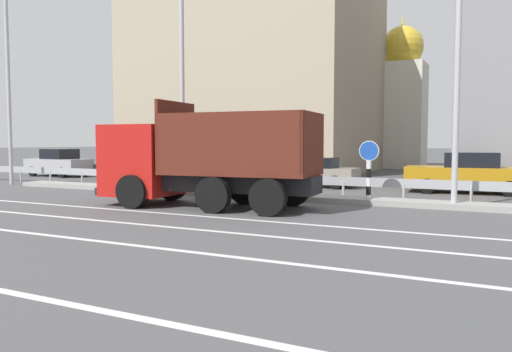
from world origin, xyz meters
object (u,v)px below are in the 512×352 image
at_px(street_lamp_1, 179,70).
at_px(parked_car_4, 468,173).
at_px(church_tower, 401,99).
at_px(dump_truck, 184,165).
at_px(parked_car_2, 212,168).
at_px(parked_car_3, 316,172).
at_px(median_road_sign, 369,171).
at_px(parked_car_0, 59,163).
at_px(parked_car_1, 134,167).
at_px(street_lamp_0, 6,77).
at_px(street_lamp_2, 458,19).

relative_size(street_lamp_1, parked_car_4, 1.78).
bearing_deg(parked_car_4, church_tower, 13.68).
xyz_separation_m(dump_truck, church_tower, (1.84, 27.11, 4.08)).
bearing_deg(parked_car_2, parked_car_3, 86.52).
bearing_deg(parked_car_3, median_road_sign, -144.93).
height_order(dump_truck, median_road_sign, dump_truck).
xyz_separation_m(parked_car_0, parked_car_1, (5.13, 0.70, -0.18)).
bearing_deg(dump_truck, church_tower, -8.84).
height_order(street_lamp_0, parked_car_3, street_lamp_0).
xyz_separation_m(median_road_sign, church_tower, (-3.36, 23.96, 4.31)).
bearing_deg(parked_car_2, dump_truck, 20.74).
bearing_deg(parked_car_1, parked_car_3, 85.61).
relative_size(street_lamp_0, parked_car_1, 2.06).
xyz_separation_m(median_road_sign, street_lamp_2, (2.65, -0.19, 4.61)).
bearing_deg(median_road_sign, parked_car_2, 151.10).
bearing_deg(dump_truck, parked_car_0, 55.94).
xyz_separation_m(street_lamp_0, church_tower, (13.97, 24.24, 0.25)).
distance_m(median_road_sign, street_lamp_2, 5.32).
height_order(street_lamp_0, street_lamp_2, street_lamp_2).
distance_m(median_road_sign, street_lamp_0, 17.80).
relative_size(median_road_sign, street_lamp_0, 0.22).
height_order(dump_truck, parked_car_2, dump_truck).
relative_size(dump_truck, parked_car_1, 1.56).
relative_size(parked_car_0, parked_car_3, 1.09).
distance_m(street_lamp_2, parked_car_2, 13.81).
xyz_separation_m(street_lamp_0, parked_car_2, (8.18, 5.32, -4.39)).
distance_m(parked_car_1, parked_car_3, 11.05).
bearing_deg(church_tower, street_lamp_0, -119.95).
relative_size(street_lamp_1, church_tower, 0.72).
xyz_separation_m(parked_car_2, parked_car_3, (5.44, 0.14, -0.07)).
distance_m(street_lamp_0, parked_car_3, 15.34).
relative_size(dump_truck, median_road_sign, 3.40).
height_order(parked_car_0, parked_car_3, parked_car_0).
bearing_deg(parked_car_2, parked_car_4, 85.83).
height_order(parked_car_0, parked_car_4, parked_car_0).
bearing_deg(parked_car_0, dump_truck, -116.81).
relative_size(dump_truck, street_lamp_1, 0.82).
relative_size(parked_car_0, parked_car_2, 0.90).
xyz_separation_m(street_lamp_1, parked_car_2, (-1.79, 5.36, -4.08)).
distance_m(parked_car_0, parked_car_1, 5.18).
relative_size(parked_car_3, parked_car_4, 0.79).
distance_m(street_lamp_2, parked_car_0, 23.62).
height_order(median_road_sign, parked_car_3, median_road_sign).
bearing_deg(street_lamp_1, parked_car_2, 108.49).
xyz_separation_m(street_lamp_0, street_lamp_2, (19.98, 0.08, 0.55)).
bearing_deg(parked_car_2, street_lamp_2, 61.09).
height_order(median_road_sign, street_lamp_2, street_lamp_2).
bearing_deg(street_lamp_2, dump_truck, -159.36).
height_order(parked_car_2, church_tower, church_tower).
xyz_separation_m(street_lamp_1, parked_car_4, (10.07, 5.53, -4.03)).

